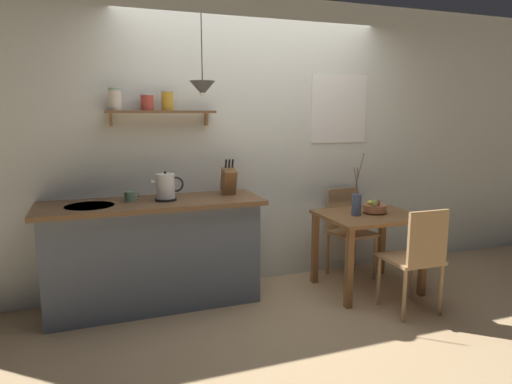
{
  "coord_description": "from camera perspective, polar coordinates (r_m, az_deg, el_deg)",
  "views": [
    {
      "loc": [
        -1.45,
        -3.45,
        1.64
      ],
      "look_at": [
        -0.1,
        0.25,
        0.95
      ],
      "focal_mm": 31.7,
      "sensor_mm": 36.0,
      "label": 1
    }
  ],
  "objects": [
    {
      "name": "dining_table",
      "position": [
        4.32,
        13.98,
        -4.32
      ],
      "size": [
        0.87,
        0.72,
        0.72
      ],
      "color": "brown",
      "rests_on": "ground_plane"
    },
    {
      "name": "dining_chair_far",
      "position": [
        4.69,
        11.47,
        -4.33
      ],
      "size": [
        0.43,
        0.42,
        0.88
      ],
      "color": "tan",
      "rests_on": "ground_plane"
    },
    {
      "name": "kitchen_counter",
      "position": [
        3.97,
        -12.76,
        -7.51
      ],
      "size": [
        1.83,
        0.63,
        0.92
      ],
      "color": "slate",
      "rests_on": "ground_plane"
    },
    {
      "name": "dining_chair_near",
      "position": [
        3.92,
        19.65,
        -7.51
      ],
      "size": [
        0.42,
        0.41,
        0.9
      ],
      "color": "tan",
      "rests_on": "ground_plane"
    },
    {
      "name": "fruit_bowl",
      "position": [
        4.32,
        14.74,
        -1.86
      ],
      "size": [
        0.21,
        0.21,
        0.14
      ],
      "color": "#BC704C",
      "rests_on": "dining_table"
    },
    {
      "name": "knife_block",
      "position": [
        4.04,
        -3.47,
        1.47
      ],
      "size": [
        0.11,
        0.19,
        0.32
      ],
      "color": "brown",
      "rests_on": "kitchen_counter"
    },
    {
      "name": "coffee_mug_by_sink",
      "position": [
        3.86,
        -15.61,
        -0.55
      ],
      "size": [
        0.13,
        0.09,
        0.09
      ],
      "color": "slate",
      "rests_on": "kitchen_counter"
    },
    {
      "name": "pendant_lamp",
      "position": [
        3.75,
        -6.77,
        12.88
      ],
      "size": [
        0.21,
        0.21,
        0.64
      ],
      "color": "black"
    },
    {
      "name": "back_wall",
      "position": [
        4.43,
        1.92,
        6.2
      ],
      "size": [
        6.8,
        0.11,
        2.7
      ],
      "color": "silver",
      "rests_on": "ground_plane"
    },
    {
      "name": "ground_plane",
      "position": [
        4.09,
        2.6,
        -13.74
      ],
      "size": [
        14.0,
        14.0,
        0.0
      ],
      "primitive_type": "plane",
      "color": "tan"
    },
    {
      "name": "twig_vase",
      "position": [
        4.18,
        12.58,
        -1.46
      ],
      "size": [
        0.1,
        0.09,
        0.57
      ],
      "color": "#475675",
      "rests_on": "dining_table"
    },
    {
      "name": "electric_kettle",
      "position": [
        3.83,
        -11.3,
        0.6
      ],
      "size": [
        0.27,
        0.18,
        0.25
      ],
      "color": "black",
      "rests_on": "kitchen_counter"
    },
    {
      "name": "wall_shelf",
      "position": [
        3.97,
        -13.81,
        10.62
      ],
      "size": [
        0.92,
        0.2,
        0.32
      ],
      "color": "brown"
    }
  ]
}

